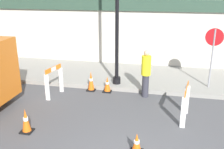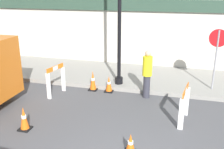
{
  "view_description": "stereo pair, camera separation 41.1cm",
  "coord_description": "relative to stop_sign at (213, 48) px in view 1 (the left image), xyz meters",
  "views": [
    {
      "loc": [
        0.54,
        -4.02,
        3.55
      ],
      "look_at": [
        -1.06,
        3.4,
        1.0
      ],
      "focal_mm": 42.0,
      "sensor_mm": 36.0,
      "label": 1
    },
    {
      "loc": [
        0.93,
        -3.93,
        3.55
      ],
      "look_at": [
        -1.06,
        3.4,
        1.0
      ],
      "focal_mm": 42.0,
      "sensor_mm": 36.0,
      "label": 2
    }
  ],
  "objects": [
    {
      "name": "traffic_cone_2",
      "position": [
        -4.12,
        -0.86,
        -1.2
      ],
      "size": [
        0.3,
        0.3,
        0.72
      ],
      "color": "black",
      "rests_on": "ground_plane"
    },
    {
      "name": "person_worker",
      "position": [
        -2.17,
        -1.01,
        -0.67
      ],
      "size": [
        0.44,
        0.44,
        1.62
      ],
      "rotation": [
        0.0,
        0.0,
        -2.19
      ],
      "color": "#33333D",
      "rests_on": "ground_plane"
    },
    {
      "name": "sidewalk_slab",
      "position": [
        -2.07,
        0.79,
        -1.48
      ],
      "size": [
        18.0,
        3.11,
        0.14
      ],
      "color": "gray",
      "rests_on": "ground_plane"
    },
    {
      "name": "storefront_facade",
      "position": [
        -2.07,
        2.42,
        1.2
      ],
      "size": [
        18.0,
        0.22,
        5.5
      ],
      "color": "beige",
      "rests_on": "ground_plane"
    },
    {
      "name": "traffic_cone_3",
      "position": [
        -3.52,
        -0.86,
        -1.28
      ],
      "size": [
        0.3,
        0.3,
        0.57
      ],
      "color": "black",
      "rests_on": "ground_plane"
    },
    {
      "name": "barricade_1",
      "position": [
        -5.19,
        -1.6,
        -0.99
      ],
      "size": [
        0.3,
        0.86,
        1.04
      ],
      "rotation": [
        0.0,
        0.0,
        10.8
      ],
      "color": "white",
      "rests_on": "ground_plane"
    },
    {
      "name": "barricade_0",
      "position": [
        -0.95,
        -2.44,
        -0.99
      ],
      "size": [
        0.27,
        0.95,
        1.01
      ],
      "rotation": [
        0.0,
        0.0,
        7.71
      ],
      "color": "white",
      "rests_on": "ground_plane"
    },
    {
      "name": "traffic_cone_0",
      "position": [
        -2.06,
        -4.27,
        -1.31
      ],
      "size": [
        0.3,
        0.3,
        0.5
      ],
      "color": "black",
      "rests_on": "ground_plane"
    },
    {
      "name": "traffic_cone_1",
      "position": [
        -4.93,
        -3.96,
        -1.24
      ],
      "size": [
        0.3,
        0.3,
        0.64
      ],
      "color": "black",
      "rests_on": "ground_plane"
    },
    {
      "name": "stop_sign",
      "position": [
        0.0,
        0.0,
        0.0
      ],
      "size": [
        0.6,
        0.1,
        2.1
      ],
      "rotation": [
        0.0,
        0.0,
        3.02
      ],
      "color": "gray",
      "rests_on": "sidewalk_slab"
    }
  ]
}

